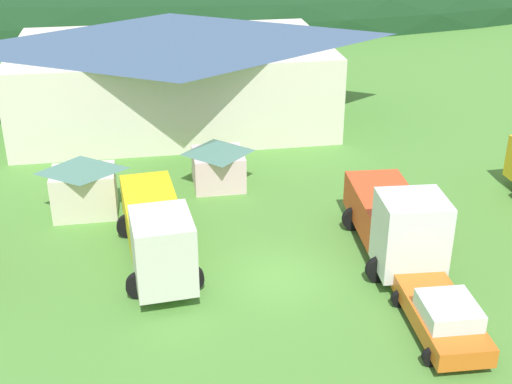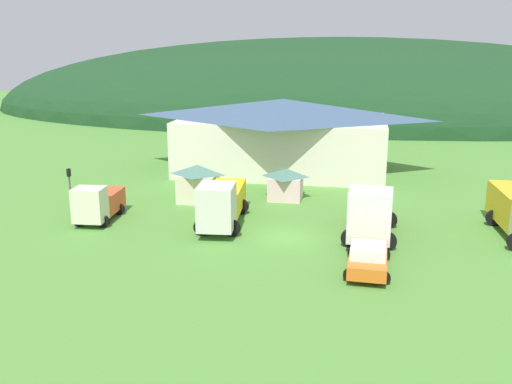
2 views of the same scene
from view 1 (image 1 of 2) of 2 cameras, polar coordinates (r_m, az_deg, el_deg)
ground_plane at (r=27.82m, az=1.69°, el=-7.08°), size 200.00×200.00×0.00m
depot_building at (r=43.84m, az=-6.95°, el=10.25°), size 20.60×12.53×6.88m
play_shed_cream at (r=33.03m, az=-14.13°, el=0.66°), size 3.16×2.41×2.94m
play_shed_pink at (r=35.01m, az=-3.16°, el=2.46°), size 2.75×2.75×2.47m
flatbed_truck_yellow at (r=27.96m, az=-8.24°, el=-3.25°), size 3.42×8.29×3.33m
heavy_rig_white at (r=28.87m, az=11.60°, el=-2.37°), size 3.59×7.31×3.62m
service_pickup_orange at (r=25.12m, az=15.21°, el=-9.83°), size 2.56×5.07×1.66m
traffic_cone_near_pickup at (r=27.74m, az=12.30°, el=-7.84°), size 0.36×0.36×0.53m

